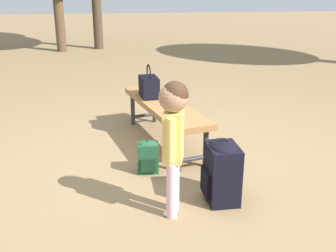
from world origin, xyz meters
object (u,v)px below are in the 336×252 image
object	(u,v)px
child_standing	(174,128)
backpack_small	(148,156)
backpack_large	(222,170)
park_bench	(165,108)
handbag	(149,86)

from	to	relation	value
child_standing	backpack_small	xyz separation A→B (m)	(-0.73, -0.13, -0.53)
child_standing	backpack_large	distance (m)	0.61
park_bench	backpack_large	world-z (taller)	backpack_large
park_bench	handbag	world-z (taller)	handbag
park_bench	handbag	xyz separation A→B (m)	(-0.28, -0.14, 0.18)
child_standing	backpack_small	world-z (taller)	child_standing
handbag	child_standing	distance (m)	1.70
park_bench	backpack_small	xyz separation A→B (m)	(0.69, -0.24, -0.23)
child_standing	backpack_small	distance (m)	0.91
backpack_large	park_bench	bearing A→B (deg)	-166.80
handbag	child_standing	xyz separation A→B (m)	(1.70, 0.02, 0.11)
handbag	backpack_large	size ratio (longest dim) A/B	0.69
backpack_large	backpack_small	xyz separation A→B (m)	(-0.58, -0.54, -0.11)
backpack_large	handbag	bearing A→B (deg)	-164.27
backpack_large	backpack_small	size ratio (longest dim) A/B	1.66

